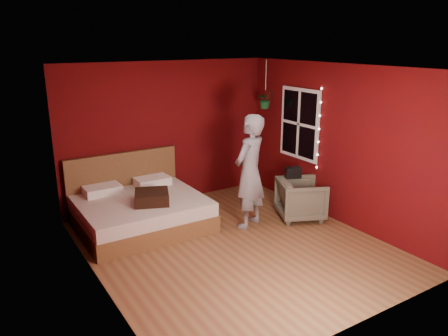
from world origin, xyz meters
TOP-DOWN VIEW (x-y plane):
  - floor at (0.00, 0.00)m, footprint 4.50×4.50m
  - room_walls at (0.00, 0.00)m, footprint 4.04×4.54m
  - window at (1.97, 0.90)m, footprint 0.05×0.97m
  - fairy_lights at (1.94, 0.37)m, footprint 0.04×0.04m
  - bed at (-0.92, 1.45)m, footprint 1.97×1.67m
  - person at (0.61, 0.50)m, footprint 0.80×0.68m
  - armchair at (1.54, 0.30)m, footprint 0.98×0.97m
  - handbag at (1.49, 0.46)m, footprint 0.29×0.22m
  - throw_pillow at (-0.83, 1.12)m, footprint 0.67×0.67m
  - hanging_plant at (1.68, 1.55)m, footprint 0.35×0.32m

SIDE VIEW (x-z plane):
  - floor at x=0.00m, z-range 0.00..0.00m
  - bed at x=-0.92m, z-range -0.26..0.82m
  - armchair at x=1.54m, z-range 0.00..0.68m
  - throw_pillow at x=-0.83m, z-range 0.49..0.68m
  - handbag at x=1.49m, z-range 0.68..0.87m
  - person at x=0.61m, z-range 0.00..1.85m
  - fairy_lights at x=1.94m, z-range 0.77..2.22m
  - window at x=1.97m, z-range 0.87..2.14m
  - room_walls at x=0.00m, z-range 0.37..2.99m
  - hanging_plant at x=1.68m, z-range 1.44..2.33m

